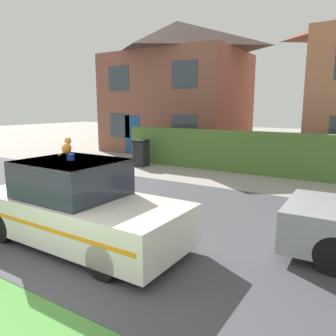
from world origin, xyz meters
name	(u,v)px	position (x,y,z in m)	size (l,w,h in m)	color
road_strip	(172,222)	(0.00, 4.49, 0.01)	(28.00, 6.93, 0.01)	#424247
garden_hedge	(238,151)	(-0.84, 10.83, 0.81)	(10.21, 0.50, 1.62)	#4C7233
police_car	(78,206)	(-0.88, 2.59, 0.71)	(4.20, 1.74, 1.68)	black
cat	(67,147)	(-1.06, 2.55, 1.82)	(0.27, 0.35, 0.30)	orange
house_left	(177,87)	(-6.29, 15.27, 3.71)	(7.79, 5.73, 7.28)	brown
wheelie_bin	(141,153)	(-4.83, 9.81, 0.58)	(0.63, 0.71, 1.15)	black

